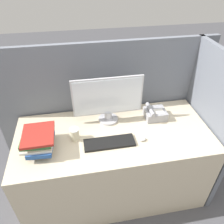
{
  "coord_description": "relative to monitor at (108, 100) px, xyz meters",
  "views": [
    {
      "loc": [
        -0.26,
        -0.97,
        2.02
      ],
      "look_at": [
        -0.01,
        0.41,
        0.97
      ],
      "focal_mm": 35.0,
      "sensor_mm": 36.0,
      "label": 1
    }
  ],
  "objects": [
    {
      "name": "ground_plane",
      "position": [
        0.02,
        -0.56,
        -0.98
      ],
      "size": [
        12.0,
        12.0,
        0.0
      ],
      "primitive_type": "plane",
      "color": "#4C4C51"
    },
    {
      "name": "cubicle_panel_rear",
      "position": [
        0.02,
        0.22,
        -0.28
      ],
      "size": [
        2.05,
        0.04,
        1.41
      ],
      "color": "slate",
      "rests_on": "ground_plane"
    },
    {
      "name": "cubicle_panel_right",
      "position": [
        0.88,
        -0.16,
        -0.28
      ],
      "size": [
        0.04,
        0.81,
        1.41
      ],
      "color": "slate",
      "rests_on": "ground_plane"
    },
    {
      "name": "desk",
      "position": [
        0.02,
        -0.19,
        -0.6
      ],
      "size": [
        1.65,
        0.75,
        0.77
      ],
      "color": "beige",
      "rests_on": "ground_plane"
    },
    {
      "name": "monitor",
      "position": [
        0.0,
        0.0,
        0.0
      ],
      "size": [
        0.6,
        0.18,
        0.43
      ],
      "color": "#B7B7BC",
      "rests_on": "desk"
    },
    {
      "name": "keyboard",
      "position": [
        -0.04,
        -0.3,
        -0.21
      ],
      "size": [
        0.41,
        0.13,
        0.02
      ],
      "color": "black",
      "rests_on": "desk"
    },
    {
      "name": "mouse",
      "position": [
        0.23,
        -0.31,
        -0.2
      ],
      "size": [
        0.06,
        0.05,
        0.03
      ],
      "color": "silver",
      "rests_on": "desk"
    },
    {
      "name": "coffee_cup",
      "position": [
        -0.31,
        -0.2,
        -0.16
      ],
      "size": [
        0.08,
        0.08,
        0.11
      ],
      "color": "beige",
      "rests_on": "desk"
    },
    {
      "name": "book_stack",
      "position": [
        -0.58,
        -0.26,
        -0.13
      ],
      "size": [
        0.25,
        0.31,
        0.16
      ],
      "color": "olive",
      "rests_on": "desk"
    },
    {
      "name": "desk_telephone",
      "position": [
        0.43,
        -0.04,
        -0.17
      ],
      "size": [
        0.19,
        0.18,
        0.11
      ],
      "color": "#99999E",
      "rests_on": "desk"
    }
  ]
}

